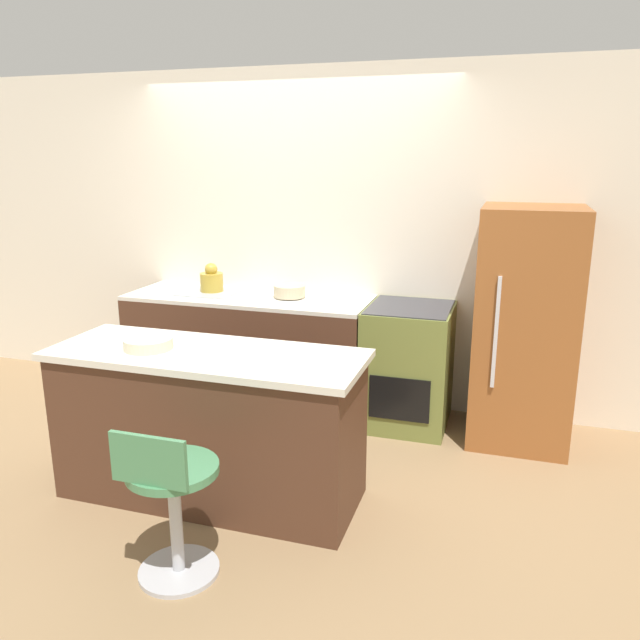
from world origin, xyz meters
name	(u,v)px	position (x,y,z in m)	size (l,w,h in m)	color
ground_plane	(268,424)	(0.00, 0.00, 0.00)	(14.00, 14.00, 0.00)	#8E704C
wall_back	(297,239)	(0.00, 0.70, 1.30)	(8.00, 0.06, 2.60)	silver
back_counter	(250,350)	(-0.29, 0.35, 0.44)	(1.91, 0.65, 0.90)	#4C2D1E
kitchen_island	(209,424)	(0.06, -1.02, 0.45)	(1.79, 0.66, 0.89)	#4C2D1E
oven_range	(408,366)	(0.98, 0.34, 0.45)	(0.61, 0.66, 0.90)	olive
refrigerator	(525,327)	(1.78, 0.33, 0.81)	(0.66, 0.71, 1.63)	#995628
stool_chair	(172,501)	(0.24, -1.75, 0.40)	(0.43, 0.43, 0.80)	#B7B7BC
kettle	(212,280)	(-0.62, 0.39, 0.99)	(0.18, 0.18, 0.23)	#B29333
mixing_bowl	(290,291)	(0.04, 0.39, 0.94)	(0.24, 0.24, 0.09)	#C1B28E
fruit_bowl	(148,343)	(-0.27, -1.07, 0.92)	(0.28, 0.28, 0.06)	beige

